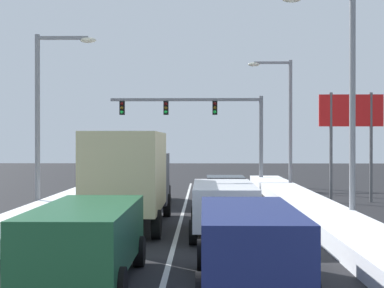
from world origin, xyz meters
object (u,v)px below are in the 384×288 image
object	(u,v)px
sedan_black_right_lane_third	(225,193)
traffic_light_gantry	(207,117)
suv_green_center_lane_nearest	(86,236)
street_lamp_right_mid	(343,86)
suv_tan_center_lane_third	(147,182)
street_lamp_right_far	(284,113)
suv_navy_right_lane_nearest	(249,240)
roadside_sign_right	(351,122)
box_truck_center_lane_second	(130,174)
suv_white_right_lane_second	(224,204)
street_lamp_left_mid	(46,105)

from	to	relation	value
sedan_black_right_lane_third	traffic_light_gantry	distance (m)	14.91
suv_green_center_lane_nearest	sedan_black_right_lane_third	bearing A→B (deg)	74.97
street_lamp_right_mid	suv_tan_center_lane_third	bearing A→B (deg)	135.63
suv_tan_center_lane_third	street_lamp_right_far	size ratio (longest dim) A/B	0.62
suv_navy_right_lane_nearest	traffic_light_gantry	size ratio (longest dim) A/B	0.46
suv_navy_right_lane_nearest	roadside_sign_right	size ratio (longest dim) A/B	0.89
sedan_black_right_lane_third	box_truck_center_lane_second	size ratio (longest dim) A/B	0.62
suv_white_right_lane_second	street_lamp_left_mid	xyz separation A→B (m)	(-7.43, 5.99, 3.61)
street_lamp_left_mid	street_lamp_right_far	bearing A→B (deg)	40.54
suv_navy_right_lane_nearest	street_lamp_right_mid	size ratio (longest dim) A/B	0.58
suv_tan_center_lane_third	roadside_sign_right	distance (m)	10.66
sedan_black_right_lane_third	street_lamp_right_mid	world-z (taller)	street_lamp_right_mid
street_lamp_left_mid	box_truck_center_lane_second	bearing A→B (deg)	-46.00
sedan_black_right_lane_third	suv_tan_center_lane_third	bearing A→B (deg)	139.84
suv_tan_center_lane_third	street_lamp_left_mid	xyz separation A→B (m)	(-3.96, -3.96, 3.61)
street_lamp_left_mid	suv_navy_right_lane_nearest	bearing A→B (deg)	-58.79
suv_tan_center_lane_third	suv_white_right_lane_second	bearing A→B (deg)	-70.76
suv_navy_right_lane_nearest	street_lamp_left_mid	xyz separation A→B (m)	(-7.70, 12.71, 3.61)
suv_white_right_lane_second	traffic_light_gantry	world-z (taller)	traffic_light_gantry
traffic_light_gantry	suv_green_center_lane_nearest	bearing A→B (deg)	-95.91
suv_navy_right_lane_nearest	traffic_light_gantry	world-z (taller)	traffic_light_gantry
suv_green_center_lane_nearest	suv_white_right_lane_second	bearing A→B (deg)	63.29
suv_navy_right_lane_nearest	traffic_light_gantry	distance (m)	28.08
box_truck_center_lane_second	suv_tan_center_lane_third	xyz separation A→B (m)	(-0.22, 8.30, -0.88)
suv_white_right_lane_second	suv_green_center_lane_nearest	distance (m)	7.08
suv_navy_right_lane_nearest	street_lamp_left_mid	bearing A→B (deg)	121.21
street_lamp_right_mid	street_lamp_left_mid	xyz separation A→B (m)	(-11.82, 3.73, -0.42)
box_truck_center_lane_second	street_lamp_left_mid	size ratio (longest dim) A/B	0.94
traffic_light_gantry	street_lamp_right_far	bearing A→B (deg)	-48.17
suv_green_center_lane_nearest	street_lamp_right_mid	bearing A→B (deg)	48.58
suv_navy_right_lane_nearest	suv_green_center_lane_nearest	distance (m)	3.47
suv_tan_center_lane_third	street_lamp_left_mid	world-z (taller)	street_lamp_left_mid
traffic_light_gantry	sedan_black_right_lane_third	bearing A→B (deg)	-87.33
sedan_black_right_lane_third	street_lamp_right_mid	size ratio (longest dim) A/B	0.53
suv_tan_center_lane_third	traffic_light_gantry	world-z (taller)	traffic_light_gantry
suv_white_right_lane_second	traffic_light_gantry	size ratio (longest dim) A/B	0.46
suv_white_right_lane_second	sedan_black_right_lane_third	size ratio (longest dim) A/B	1.09
suv_navy_right_lane_nearest	street_lamp_right_far	size ratio (longest dim) A/B	0.62
suv_tan_center_lane_third	roadside_sign_right	bearing A→B (deg)	1.37
street_lamp_left_mid	roadside_sign_right	bearing A→B (deg)	16.53
suv_navy_right_lane_nearest	street_lamp_right_far	distance (m)	23.34
street_lamp_right_mid	street_lamp_left_mid	distance (m)	12.40
suv_green_center_lane_nearest	street_lamp_right_far	world-z (taller)	street_lamp_right_far
suv_white_right_lane_second	suv_green_center_lane_nearest	xyz separation A→B (m)	(-3.18, -6.33, 0.00)
street_lamp_right_mid	box_truck_center_lane_second	bearing A→B (deg)	-175.49
sedan_black_right_lane_third	street_lamp_right_mid	distance (m)	7.41
suv_green_center_lane_nearest	suv_tan_center_lane_third	bearing A→B (deg)	91.01
sedan_black_right_lane_third	roadside_sign_right	bearing A→B (deg)	28.23
suv_navy_right_lane_nearest	suv_green_center_lane_nearest	world-z (taller)	same
box_truck_center_lane_second	street_lamp_left_mid	xyz separation A→B (m)	(-4.18, 4.33, 2.72)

